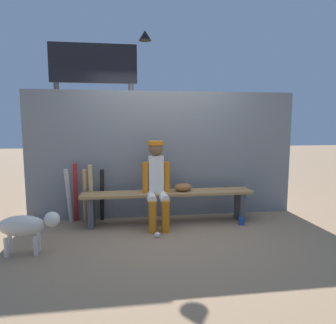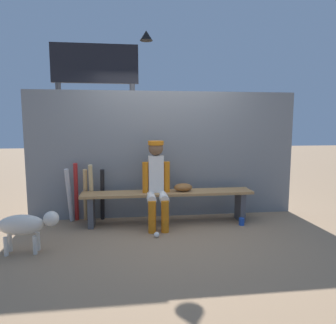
# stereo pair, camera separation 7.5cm
# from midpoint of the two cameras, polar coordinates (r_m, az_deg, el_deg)

# --- Properties ---
(ground_plane) EXTENTS (30.00, 30.00, 0.00)m
(ground_plane) POSITION_cam_midpoint_polar(r_m,az_deg,el_deg) (4.78, 0.46, -11.26)
(ground_plane) COLOR #937556
(chainlink_fence) EXTENTS (4.30, 0.03, 2.02)m
(chainlink_fence) POSITION_cam_midpoint_polar(r_m,az_deg,el_deg) (4.95, -0.12, 1.33)
(chainlink_fence) COLOR slate
(chainlink_fence) RESTS_ON ground_plane
(dugout_bench) EXTENTS (2.57, 0.36, 0.49)m
(dugout_bench) POSITION_cam_midpoint_polar(r_m,az_deg,el_deg) (4.68, 0.46, -6.80)
(dugout_bench) COLOR #AD7F4C
(dugout_bench) RESTS_ON ground_plane
(player_seated) EXTENTS (0.41, 0.55, 1.26)m
(player_seated) POSITION_cam_midpoint_polar(r_m,az_deg,el_deg) (4.48, -1.63, -3.43)
(player_seated) COLOR silver
(player_seated) RESTS_ON ground_plane
(baseball_glove) EXTENTS (0.28, 0.20, 0.12)m
(baseball_glove) POSITION_cam_midpoint_polar(r_m,az_deg,el_deg) (4.68, 3.28, -4.70)
(baseball_glove) COLOR brown
(baseball_glove) RESTS_ON dugout_bench
(bat_aluminum_black) EXTENTS (0.10, 0.22, 0.82)m
(bat_aluminum_black) POSITION_cam_midpoint_polar(r_m,az_deg,el_deg) (4.89, -11.62, -5.98)
(bat_aluminum_black) COLOR black
(bat_aluminum_black) RESTS_ON ground_plane
(bat_wood_natural) EXTENTS (0.07, 0.27, 0.91)m
(bat_wood_natural) POSITION_cam_midpoint_polar(r_m,az_deg,el_deg) (4.85, -13.56, -5.63)
(bat_wood_natural) COLOR tan
(bat_wood_natural) RESTS_ON ground_plane
(bat_wood_tan) EXTENTS (0.11, 0.26, 0.84)m
(bat_wood_tan) POSITION_cam_midpoint_polar(r_m,az_deg,el_deg) (4.90, -14.63, -5.97)
(bat_wood_tan) COLOR tan
(bat_wood_tan) RESTS_ON ground_plane
(bat_aluminum_red) EXTENTS (0.10, 0.21, 0.92)m
(bat_aluminum_red) POSITION_cam_midpoint_polar(r_m,az_deg,el_deg) (4.95, -16.24, -5.40)
(bat_aluminum_red) COLOR #B22323
(bat_aluminum_red) RESTS_ON ground_plane
(bat_aluminum_silver) EXTENTS (0.10, 0.23, 0.85)m
(bat_aluminum_silver) POSITION_cam_midpoint_polar(r_m,az_deg,el_deg) (4.91, -17.43, -5.97)
(bat_aluminum_silver) COLOR #B7B7BC
(bat_aluminum_silver) RESTS_ON ground_plane
(baseball) EXTENTS (0.07, 0.07, 0.07)m
(baseball) POSITION_cam_midpoint_polar(r_m,az_deg,el_deg) (4.22, -1.59, -13.32)
(baseball) COLOR white
(baseball) RESTS_ON ground_plane
(cup_on_ground) EXTENTS (0.08, 0.08, 0.11)m
(cup_on_ground) POSITION_cam_midpoint_polar(r_m,az_deg,el_deg) (4.81, 13.93, -10.67)
(cup_on_ground) COLOR #1E47AD
(cup_on_ground) RESTS_ON ground_plane
(cup_on_bench) EXTENTS (0.08, 0.08, 0.11)m
(cup_on_bench) POSITION_cam_midpoint_polar(r_m,az_deg,el_deg) (4.64, -0.85, -4.84)
(cup_on_bench) COLOR silver
(cup_on_bench) RESTS_ON dugout_bench
(scoreboard) EXTENTS (1.87, 0.27, 3.21)m
(scoreboard) POSITION_cam_midpoint_polar(r_m,az_deg,el_deg) (6.07, -12.26, 13.48)
(scoreboard) COLOR #3F3F42
(scoreboard) RESTS_ON ground_plane
(dog) EXTENTS (0.84, 0.20, 0.49)m
(dog) POSITION_cam_midpoint_polar(r_m,az_deg,el_deg) (4.00, -24.29, -10.60)
(dog) COLOR beige
(dog) RESTS_ON ground_plane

